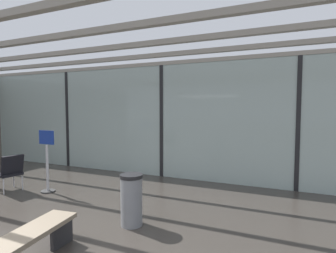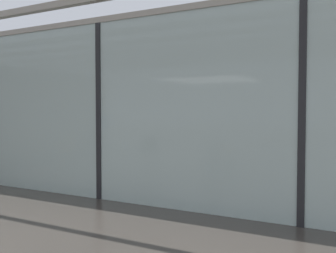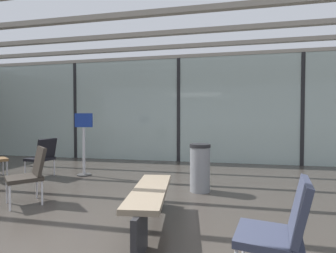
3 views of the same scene
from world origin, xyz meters
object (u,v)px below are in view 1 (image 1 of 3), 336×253
at_px(lounge_chair_3, 10,170).
at_px(parked_airplane, 235,107).
at_px(waiting_bench, 24,243).
at_px(trash_bin, 131,200).
at_px(info_sign, 47,163).

bearing_deg(lounge_chair_3, parked_airplane, 160.79).
bearing_deg(waiting_bench, trash_bin, -23.25).
bearing_deg(lounge_chair_3, trash_bin, 93.94).
xyz_separation_m(waiting_bench, info_sign, (-2.27, 2.40, 0.32)).
distance_m(trash_bin, info_sign, 2.85).
height_order(waiting_bench, info_sign, info_sign).
bearing_deg(parked_airplane, waiting_bench, -95.79).
bearing_deg(waiting_bench, lounge_chair_3, 48.97).
distance_m(parked_airplane, lounge_chair_3, 8.14).
bearing_deg(trash_bin, parked_airplane, 86.57).
bearing_deg(info_sign, parked_airplane, 64.26).
relative_size(waiting_bench, trash_bin, 1.96).
height_order(parked_airplane, trash_bin, parked_airplane).
bearing_deg(parked_airplane, info_sign, -115.74).
bearing_deg(waiting_bench, info_sign, 36.17).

